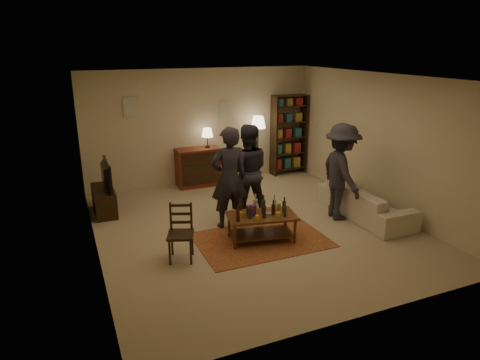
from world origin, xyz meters
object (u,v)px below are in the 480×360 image
dining_chair (181,230)px  sofa (365,202)px  person_by_sofa (341,172)px  bookshelf (289,134)px  person_left (229,178)px  coffee_table (261,218)px  floor_lamp (258,126)px  person_right (247,171)px  tv_stand (104,194)px  dresser (198,166)px

dining_chair → sofa: bearing=24.5°
dining_chair → person_by_sofa: person_by_sofa is taller
bookshelf → person_left: bearing=-135.7°
coffee_table → floor_lamp: 3.63m
coffee_table → sofa: bearing=3.9°
floor_lamp → person_by_sofa: (0.38, -2.89, -0.40)m
person_left → sofa: bearing=170.2°
person_left → person_by_sofa: (2.11, -0.43, -0.01)m
person_right → tv_stand: bearing=-6.0°
bookshelf → sofa: (-0.05, -3.18, -0.73)m
dresser → bookshelf: (2.44, 0.07, 0.56)m
sofa → person_left: (-2.61, 0.60, 0.63)m
person_left → person_by_sofa: bearing=171.5°
person_right → dresser: bearing=-62.4°
dresser → sofa: dresser is taller
dresser → person_right: person_right is taller
sofa → person_right: person_right is taller
coffee_table → person_left: bearing=111.1°
coffee_table → dresser: size_ratio=0.91×
tv_stand → bookshelf: (4.69, 0.98, 0.65)m
coffee_table → person_right: bearing=78.4°
dresser → floor_lamp: floor_lamp is taller
coffee_table → tv_stand: 3.32m
dining_chair → person_left: size_ratio=0.49×
floor_lamp → person_left: 3.02m
floor_lamp → sofa: (0.88, -3.05, -1.02)m
tv_stand → person_right: 2.88m
sofa → floor_lamp: bearing=16.1°
coffee_table → person_left: size_ratio=0.66×
dresser → dining_chair: bearing=-111.8°
dining_chair → coffee_table: bearing=24.4°
person_right → floor_lamp: bearing=-101.1°
tv_stand → person_by_sofa: (4.14, -2.04, 0.54)m
tv_stand → sofa: tv_stand is taller
person_by_sofa → floor_lamp: bearing=16.2°
tv_stand → sofa: (4.64, -2.20, -0.08)m
dining_chair → sofa: 3.75m
dining_chair → bookshelf: (3.79, 3.43, 0.56)m
coffee_table → bookshelf: bearing=54.7°
coffee_table → dresser: bearing=91.4°
tv_stand → floor_lamp: floor_lamp is taller
person_by_sofa → dining_chair: bearing=106.0°
dresser → person_by_sofa: (1.89, -2.95, 0.45)m
bookshelf → person_right: bookshelf is taller
sofa → tv_stand: bearing=64.7°
dining_chair → dresser: size_ratio=0.67×
coffee_table → bookshelf: size_ratio=0.62×
person_right → sofa: bearing=173.6°
tv_stand → bookshelf: bookshelf is taller
coffee_table → floor_lamp: size_ratio=0.79×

